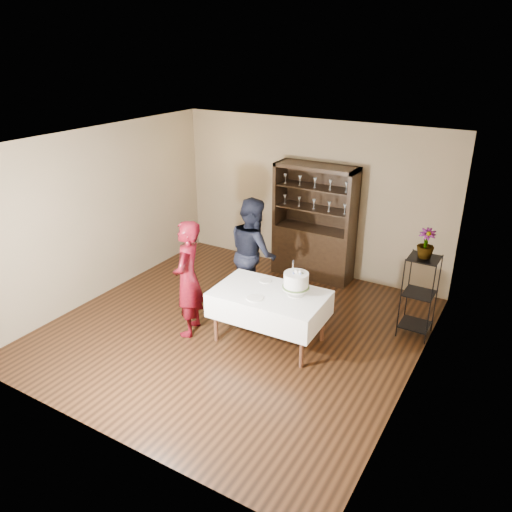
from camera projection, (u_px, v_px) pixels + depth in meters
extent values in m
plane|color=black|center=(235.00, 329.00, 7.28)|extent=(5.00, 5.00, 0.00)
plane|color=silver|center=(231.00, 143.00, 6.21)|extent=(5.00, 5.00, 0.00)
cube|color=#74664A|center=(311.00, 197.00, 8.73)|extent=(5.00, 0.02, 2.70)
cube|color=#74664A|center=(101.00, 213.00, 7.91)|extent=(0.02, 5.00, 2.70)
cube|color=#74664A|center=(421.00, 285.00, 5.58)|extent=(0.02, 5.00, 2.70)
cube|color=black|center=(313.00, 252.00, 8.78)|extent=(1.40, 0.48, 0.90)
cube|color=black|center=(321.00, 194.00, 8.56)|extent=(1.40, 0.03, 1.10)
cube|color=black|center=(317.00, 167.00, 8.18)|extent=(1.40, 0.48, 0.06)
cube|color=black|center=(315.00, 209.00, 8.47)|extent=(1.28, 0.42, 0.02)
cube|color=black|center=(316.00, 187.00, 8.32)|extent=(1.28, 0.42, 0.02)
cylinder|color=black|center=(400.00, 299.00, 6.87)|extent=(0.02, 0.02, 1.20)
cylinder|color=black|center=(430.00, 306.00, 6.68)|extent=(0.02, 0.02, 1.20)
cylinder|color=black|center=(408.00, 288.00, 7.18)|extent=(0.02, 0.02, 1.20)
cylinder|color=black|center=(437.00, 294.00, 7.00)|extent=(0.02, 0.02, 1.20)
cube|color=black|center=(415.00, 324.00, 7.11)|extent=(0.40, 0.40, 0.02)
cube|color=black|center=(419.00, 293.00, 6.91)|extent=(0.40, 0.40, 0.01)
cube|color=black|center=(424.00, 258.00, 6.70)|extent=(0.40, 0.40, 0.02)
cube|color=white|center=(269.00, 304.00, 6.77)|extent=(1.54, 0.98, 0.35)
cylinder|color=#512D1D|center=(216.00, 318.00, 6.86)|extent=(0.06, 0.06, 0.72)
cylinder|color=#512D1D|center=(302.00, 343.00, 6.29)|extent=(0.06, 0.06, 0.72)
cylinder|color=#512D1D|center=(242.00, 297.00, 7.43)|extent=(0.06, 0.06, 0.72)
cylinder|color=#512D1D|center=(323.00, 318.00, 6.86)|extent=(0.06, 0.06, 0.72)
imported|color=#3A0512|center=(188.00, 279.00, 6.90)|extent=(0.58, 0.71, 1.68)
imported|color=black|center=(253.00, 252.00, 7.69)|extent=(1.07, 1.05, 1.74)
cylinder|color=silver|center=(296.00, 295.00, 6.63)|extent=(0.21, 0.21, 0.01)
cylinder|color=silver|center=(296.00, 292.00, 6.61)|extent=(0.05, 0.05, 0.10)
cylinder|color=silver|center=(296.00, 288.00, 6.59)|extent=(0.37, 0.37, 0.02)
cylinder|color=#46632F|center=(296.00, 287.00, 6.58)|extent=(0.36, 0.36, 0.02)
cylinder|color=white|center=(296.00, 280.00, 6.54)|extent=(0.34, 0.34, 0.21)
sphere|color=#627FD2|center=(298.00, 273.00, 6.48)|extent=(0.02, 0.02, 0.02)
cube|color=silver|center=(293.00, 268.00, 6.48)|extent=(0.02, 0.02, 0.14)
cube|color=black|center=(293.00, 262.00, 6.44)|extent=(0.03, 0.02, 0.05)
cylinder|color=silver|center=(255.00, 298.00, 6.54)|extent=(0.28, 0.28, 0.01)
cylinder|color=silver|center=(266.00, 281.00, 7.02)|extent=(0.22, 0.22, 0.01)
imported|color=#46632F|center=(426.00, 243.00, 6.63)|extent=(0.27, 0.27, 0.41)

